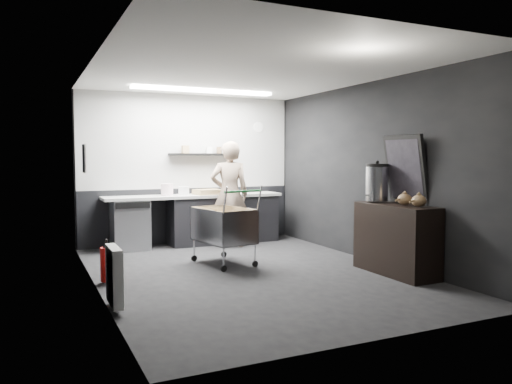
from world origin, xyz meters
name	(u,v)px	position (x,y,z in m)	size (l,w,h in m)	color
floor	(250,273)	(0.00, 0.00, 0.00)	(5.50, 5.50, 0.00)	black
ceiling	(250,72)	(0.00, 0.00, 2.70)	(5.50, 5.50, 0.00)	white
wall_back	(189,169)	(0.00, 2.75, 1.35)	(5.50, 5.50, 0.00)	black
wall_front	(384,183)	(0.00, -2.75, 1.35)	(5.50, 5.50, 0.00)	black
wall_left	(95,176)	(-2.00, 0.00, 1.35)	(5.50, 5.50, 0.00)	black
wall_right	(371,172)	(2.00, 0.00, 1.35)	(5.50, 5.50, 0.00)	black
kitchen_wall_panel	(189,142)	(0.00, 2.73, 1.85)	(3.95, 0.02, 1.70)	#B3B2AE
dado_panel	(190,215)	(0.00, 2.73, 0.50)	(3.95, 0.02, 1.00)	black
floating_shelf	(201,154)	(0.20, 2.62, 1.62)	(1.20, 0.22, 0.04)	black
wall_clock	(258,127)	(1.40, 2.72, 2.15)	(0.20, 0.20, 0.03)	white
poster	(84,159)	(-1.98, 1.30, 1.55)	(0.02, 0.30, 0.40)	silver
poster_red_band	(84,154)	(-1.98, 1.30, 1.62)	(0.01, 0.22, 0.10)	red
radiator	(114,276)	(-1.94, -0.90, 0.35)	(0.10, 0.50, 0.60)	white
ceiling_strip	(204,91)	(0.00, 1.85, 2.67)	(2.40, 0.20, 0.04)	white
prep_counter	(202,219)	(0.14, 2.42, 0.46)	(3.20, 0.61, 0.90)	black
person	(229,194)	(0.49, 1.97, 0.92)	(0.67, 0.44, 1.84)	#C2B19A
shopping_cart	(223,228)	(-0.13, 0.67, 0.53)	(0.77, 1.11, 1.12)	silver
sideboard	(395,230)	(1.76, -0.85, 0.59)	(0.53, 1.25, 1.87)	black
fire_extinguisher	(107,263)	(-1.85, 0.23, 0.25)	(0.16, 0.16, 0.52)	red
cardboard_box	(208,192)	(0.23, 2.37, 0.95)	(0.46, 0.35, 0.09)	#A38757
pink_tub	(167,190)	(-0.50, 2.42, 1.00)	(0.21, 0.21, 0.21)	white
white_container	(184,191)	(-0.21, 2.37, 0.98)	(0.17, 0.14, 0.16)	white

